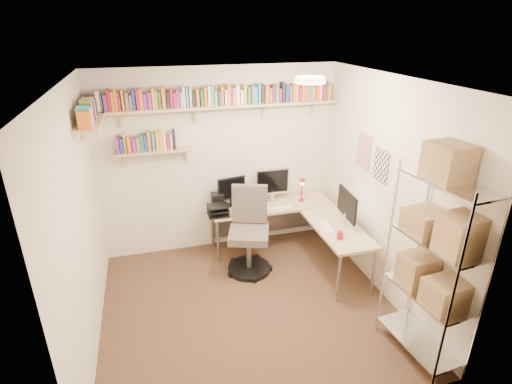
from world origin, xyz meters
TOP-DOWN VIEW (x-y plane):
  - ground at (0.00, 0.00)m, footprint 3.20×3.20m
  - room_shell at (0.00, 0.00)m, footprint 3.24×3.04m
  - wall_shelves at (-0.40, 1.30)m, footprint 3.12×1.09m
  - corner_desk at (0.69, 0.99)m, footprint 1.76×1.71m
  - office_chair at (0.21, 0.76)m, footprint 0.62×0.63m
  - wire_rack at (1.42, -1.09)m, footprint 0.47×0.85m

SIDE VIEW (x-z plane):
  - ground at x=0.00m, z-range 0.00..0.00m
  - office_chair at x=0.21m, z-range -0.09..1.02m
  - corner_desk at x=0.69m, z-range 0.08..1.22m
  - wire_rack at x=1.42m, z-range 0.20..2.30m
  - room_shell at x=0.00m, z-range 0.29..2.81m
  - wall_shelves at x=-0.40m, z-range 1.63..2.42m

